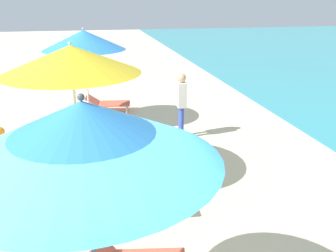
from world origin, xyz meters
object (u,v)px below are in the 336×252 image
cooler_box (176,152)px  lounger_farthest_inland (113,127)px  lounger_second_shoreside (103,147)px  person_walking_near (181,99)px  umbrella_nearest (84,133)px  lounger_second_inland (142,197)px  umbrella_second (71,60)px  lounger_farthest_shoreside (108,103)px  umbrella_farthest (84,40)px

cooler_box → lounger_farthest_inland: bearing=126.7°
lounger_second_shoreside → person_walking_near: 2.46m
umbrella_nearest → lounger_second_inland: umbrella_nearest is taller
cooler_box → umbrella_nearest: bearing=-112.2°
umbrella_second → lounger_farthest_shoreside: size_ratio=1.90×
umbrella_nearest → lounger_second_inland: size_ratio=2.01×
umbrella_nearest → person_walking_near: 6.55m
umbrella_nearest → umbrella_farthest: bearing=90.4°
person_walking_near → cooler_box: 1.67m
umbrella_second → cooler_box: (2.12, 0.79, -2.32)m
umbrella_second → person_walking_near: size_ratio=1.63×
umbrella_second → lounger_second_inland: size_ratio=2.00×
umbrella_nearest → umbrella_second: umbrella_nearest is taller
cooler_box → umbrella_farthest: bearing=123.9°
umbrella_nearest → lounger_second_inland: (0.80, 2.59, -2.20)m
umbrella_nearest → lounger_farthest_inland: 6.77m
lounger_second_inland → cooler_box: lounger_second_inland is taller
umbrella_nearest → lounger_second_shoreside: umbrella_nearest is taller
lounger_second_inland → person_walking_near: size_ratio=0.82×
lounger_farthest_inland → cooler_box: lounger_farthest_inland is taller
lounger_farthest_shoreside → lounger_second_inland: bearing=-79.7°
lounger_farthest_inland → cooler_box: size_ratio=2.82×
lounger_second_shoreside → umbrella_nearest: bearing=-100.2°
lounger_farthest_inland → lounger_farthest_shoreside: bearing=79.3°
umbrella_nearest → cooler_box: umbrella_nearest is taller
umbrella_second → lounger_farthest_shoreside: bearing=80.9°
umbrella_nearest → lounger_farthest_shoreside: bearing=86.5°
lounger_second_inland → person_walking_near: (1.51, 3.36, 0.75)m
lounger_second_shoreside → person_walking_near: person_walking_near is taller
umbrella_second → umbrella_farthest: bearing=87.1°
lounger_second_shoreside → lounger_second_inland: size_ratio=1.11×
umbrella_farthest → lounger_farthest_shoreside: (0.58, 1.17, -2.13)m
lounger_second_inland → cooler_box: bearing=66.3°
umbrella_nearest → person_walking_near: bearing=68.8°
umbrella_second → cooler_box: bearing=20.5°
umbrella_farthest → person_walking_near: umbrella_farthest is taller
umbrella_second → lounger_second_inland: 2.72m
lounger_second_inland → cooler_box: size_ratio=2.85×
lounger_second_inland → lounger_farthest_shoreside: size_ratio=0.95×
umbrella_nearest → lounger_second_inland: 3.49m
person_walking_near → lounger_farthest_shoreside: bearing=-53.9°
lounger_second_inland → lounger_farthest_shoreside: bearing=96.9°
umbrella_farthest → cooler_box: umbrella_farthest is taller
person_walking_near → cooler_box: person_walking_near is taller
lounger_second_inland → cooler_box: (1.07, 2.01, -0.12)m
lounger_second_shoreside → umbrella_farthest: bearing=88.9°
lounger_second_inland → lounger_farthest_inland: bearing=98.1°
umbrella_second → lounger_farthest_inland: umbrella_second is taller
umbrella_nearest → lounger_second_shoreside: (0.23, 4.86, -2.16)m
umbrella_nearest → umbrella_farthest: 7.47m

